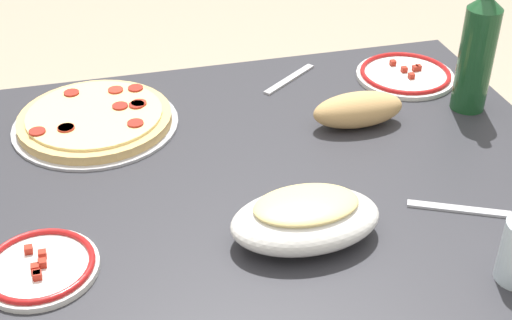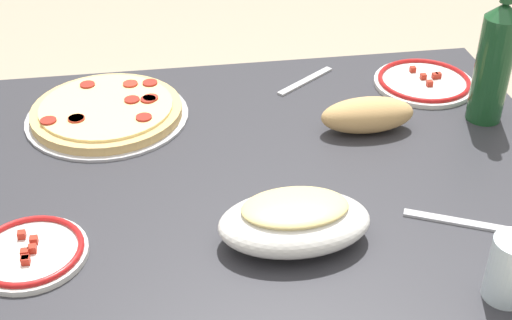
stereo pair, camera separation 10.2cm
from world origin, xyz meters
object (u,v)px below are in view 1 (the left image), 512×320
(bread_loaf, at_px, (358,110))
(wine_bottle, at_px, (477,50))
(side_plate_near, at_px, (40,267))
(pepperoni_pizza, at_px, (95,119))
(baked_pasta_dish, at_px, (306,217))
(side_plate_far, at_px, (405,74))
(dining_table, at_px, (256,231))

(bread_loaf, bearing_deg, wine_bottle, -177.71)
(side_plate_near, height_order, bread_loaf, bread_loaf)
(pepperoni_pizza, xyz_separation_m, wine_bottle, (-0.75, 0.12, 0.11))
(baked_pasta_dish, height_order, side_plate_far, baked_pasta_dish)
(baked_pasta_dish, distance_m, bread_loaf, 0.37)
(wine_bottle, bearing_deg, baked_pasta_dish, 34.63)
(baked_pasta_dish, height_order, side_plate_near, baked_pasta_dish)
(wine_bottle, bearing_deg, dining_table, 14.34)
(baked_pasta_dish, bearing_deg, bread_loaf, -124.22)
(pepperoni_pizza, xyz_separation_m, side_plate_near, (0.11, 0.41, -0.01))
(baked_pasta_dish, height_order, wine_bottle, wine_bottle)
(dining_table, height_order, pepperoni_pizza, pepperoni_pizza)
(baked_pasta_dish, xyz_separation_m, bread_loaf, (-0.21, -0.30, -0.01))
(wine_bottle, xyz_separation_m, bread_loaf, (0.25, 0.01, -0.09))
(baked_pasta_dish, bearing_deg, pepperoni_pizza, -55.43)
(baked_pasta_dish, xyz_separation_m, side_plate_near, (0.41, -0.02, -0.03))
(wine_bottle, relative_size, side_plate_near, 1.80)
(baked_pasta_dish, relative_size, wine_bottle, 0.76)
(dining_table, height_order, side_plate_far, side_plate_far)
(wine_bottle, xyz_separation_m, side_plate_near, (0.86, 0.29, -0.12))
(side_plate_far, bearing_deg, wine_bottle, 114.25)
(dining_table, xyz_separation_m, bread_loaf, (-0.24, -0.11, 0.17))
(pepperoni_pizza, bearing_deg, side_plate_near, 74.94)
(dining_table, relative_size, side_plate_near, 6.60)
(dining_table, bearing_deg, side_plate_near, 23.69)
(side_plate_near, bearing_deg, bread_loaf, -155.54)
(dining_table, distance_m, wine_bottle, 0.57)
(bread_loaf, bearing_deg, dining_table, 25.66)
(pepperoni_pizza, bearing_deg, baked_pasta_dish, 124.57)
(dining_table, height_order, bread_loaf, bread_loaf)
(wine_bottle, xyz_separation_m, side_plate_far, (0.07, -0.15, -0.12))
(dining_table, distance_m, pepperoni_pizza, 0.39)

